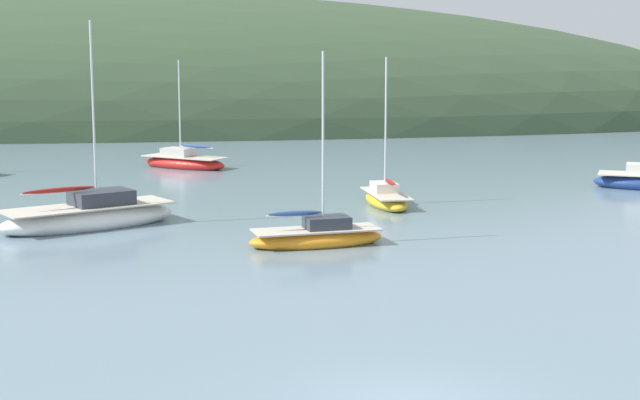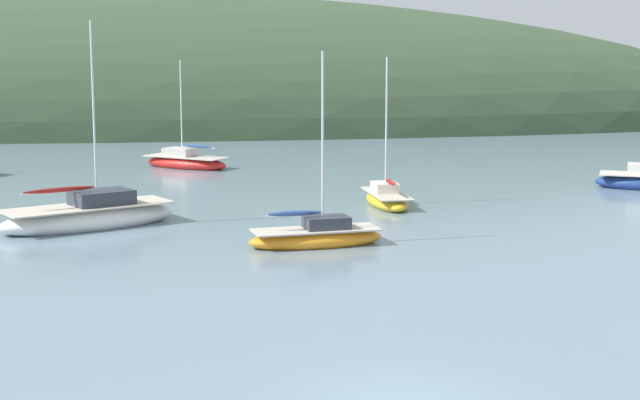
{
  "view_description": "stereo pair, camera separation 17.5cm",
  "coord_description": "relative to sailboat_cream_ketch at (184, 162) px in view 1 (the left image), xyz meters",
  "views": [
    {
      "loc": [
        -3.6,
        -18.59,
        7.25
      ],
      "look_at": [
        0.0,
        20.0,
        1.2
      ],
      "focal_mm": 54.08,
      "sensor_mm": 36.0,
      "label": 1
    },
    {
      "loc": [
        -3.42,
        -18.6,
        7.25
      ],
      "look_at": [
        0.0,
        20.0,
        1.2
      ],
      "focal_mm": 54.08,
      "sensor_mm": 36.0,
      "label": 2
    }
  ],
  "objects": [
    {
      "name": "far_shoreline_hill",
      "position": [
        -18.69,
        34.57,
        -0.29
      ],
      "size": [
        150.0,
        36.0,
        28.89
      ],
      "color": "#384C33",
      "rests_on": "ground"
    },
    {
      "name": "sailboat_cream_ketch",
      "position": [
        0.0,
        0.0,
        0.0
      ],
      "size": [
        6.0,
        5.01,
        6.86
      ],
      "color": "red",
      "rests_on": "ground"
    },
    {
      "name": "sailboat_blue_center",
      "position": [
        6.09,
        -24.76,
        -0.03
      ],
      "size": [
        5.4,
        2.72,
        7.4
      ],
      "color": "orange",
      "rests_on": "ground"
    },
    {
      "name": "sailboat_white_near",
      "position": [
        -2.94,
        -20.16,
        0.08
      ],
      "size": [
        7.77,
        6.03,
        8.71
      ],
      "color": "white",
      "rests_on": "ground"
    },
    {
      "name": "sailboat_orange_cutter",
      "position": [
        10.16,
        -15.69,
        -0.04
      ],
      "size": [
        2.05,
        5.02,
        7.1
      ],
      "color": "gold",
      "rests_on": "ground"
    }
  ]
}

